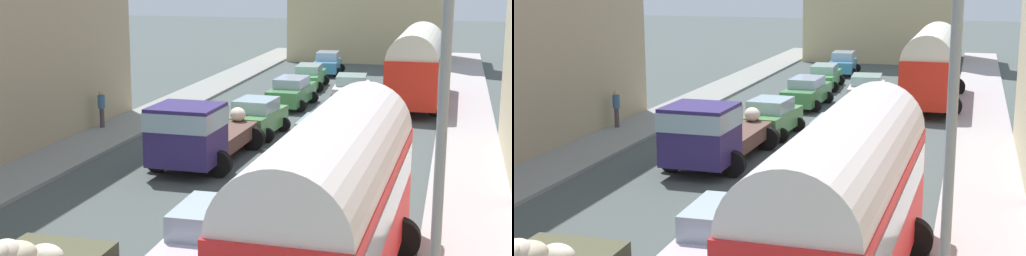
# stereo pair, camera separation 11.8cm
# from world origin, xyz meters

# --- Properties ---
(ground_plane) EXTENTS (154.00, 154.00, 0.00)m
(ground_plane) POSITION_xyz_m (0.00, 27.00, 0.00)
(ground_plane) COLOR #47504F
(sidewalk_left) EXTENTS (2.50, 70.00, 0.14)m
(sidewalk_left) POSITION_xyz_m (-7.25, 27.00, 0.07)
(sidewalk_left) COLOR gray
(sidewalk_left) RESTS_ON ground
(sidewalk_right) EXTENTS (2.50, 70.00, 0.14)m
(sidewalk_right) POSITION_xyz_m (7.25, 27.00, 0.07)
(sidewalk_right) COLOR #ABA2A2
(sidewalk_right) RESTS_ON ground
(parked_bus_0) EXTENTS (3.42, 9.20, 4.05)m
(parked_bus_0) POSITION_xyz_m (4.36, 13.25, 2.24)
(parked_bus_0) COLOR red
(parked_bus_0) RESTS_ON ground
(parked_bus_1) EXTENTS (3.34, 9.80, 3.97)m
(parked_bus_1) POSITION_xyz_m (4.72, 37.56, 2.18)
(parked_bus_1) COLOR red
(parked_bus_1) RESTS_ON ground
(cargo_truck_1) EXTENTS (3.22, 6.81, 2.41)m
(cargo_truck_1) POSITION_xyz_m (-1.97, 22.90, 1.28)
(cargo_truck_1) COLOR navy
(cargo_truck_1) RESTS_ON ground
(car_0) EXTENTS (2.48, 3.78, 1.57)m
(car_0) POSITION_xyz_m (-1.34, 28.27, 0.79)
(car_0) COLOR #549351
(car_0) RESTS_ON ground
(car_1) EXTENTS (2.30, 4.35, 1.51)m
(car_1) POSITION_xyz_m (-1.34, 35.21, 0.77)
(car_1) COLOR #498E4E
(car_1) RESTS_ON ground
(car_2) EXTENTS (2.25, 4.37, 1.40)m
(car_2) POSITION_xyz_m (-1.66, 41.34, 0.72)
(car_2) COLOR #449A4E
(car_2) RESTS_ON ground
(car_3) EXTENTS (2.25, 3.81, 1.53)m
(car_3) POSITION_xyz_m (-1.59, 47.38, 0.76)
(car_3) COLOR #4090BD
(car_3) RESTS_ON ground
(car_5) EXTENTS (2.40, 3.97, 1.57)m
(car_5) POSITION_xyz_m (1.43, 14.16, 0.78)
(car_5) COLOR silver
(car_5) RESTS_ON ground
(car_6) EXTENTS (2.23, 4.32, 1.62)m
(car_6) POSITION_xyz_m (2.08, 24.54, 0.82)
(car_6) COLOR #AA251F
(car_6) RESTS_ON ground
(car_7) EXTENTS (2.40, 3.73, 1.60)m
(car_7) POSITION_xyz_m (1.55, 36.23, 0.81)
(car_7) COLOR silver
(car_7) RESTS_ON ground
(pedestrian_1) EXTENTS (0.44, 0.44, 1.76)m
(pedestrian_1) POSITION_xyz_m (-8.05, 27.47, 1.02)
(pedestrian_1) COLOR #4D3E44
(pedestrian_1) RESTS_ON ground
(streetlamp_near) EXTENTS (1.54, 0.28, 6.97)m
(streetlamp_near) POSITION_xyz_m (6.32, 9.67, 4.10)
(streetlamp_near) COLOR gray
(streetlamp_near) RESTS_ON ground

